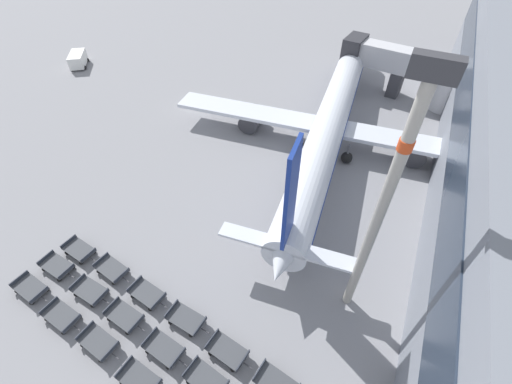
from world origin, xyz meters
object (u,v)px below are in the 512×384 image
baggage_dolly_row_mid_a_col_e (206,380)px  baggage_dolly_row_mid_b_col_a (79,250)px  baggage_dolly_row_mid_b_col_e (227,351)px  baggage_dolly_row_near_col_d (139,379)px  baggage_dolly_row_mid_a_col_c (124,316)px  baggage_dolly_row_near_col_b (61,316)px  service_van (78,59)px  baggage_dolly_row_mid_b_col_b (112,269)px  baggage_dolly_row_near_col_a (30,288)px  baggage_dolly_row_mid_b_col_d (186,319)px  airplane (332,118)px  baggage_dolly_row_near_col_c (98,342)px  baggage_dolly_row_mid_b_col_f (276,383)px  apron_light_mast (383,206)px  baggage_dolly_row_mid_a_col_d (164,349)px  baggage_dolly_row_mid_a_col_a (57,266)px  baggage_dolly_row_mid_a_col_b (90,291)px

baggage_dolly_row_mid_a_col_e → baggage_dolly_row_mid_b_col_a: 15.70m
baggage_dolly_row_mid_a_col_e → baggage_dolly_row_mid_b_col_e: same height
baggage_dolly_row_near_col_d → baggage_dolly_row_mid_a_col_c: same height
baggage_dolly_row_near_col_b → service_van: bearing=134.2°
baggage_dolly_row_mid_b_col_b → baggage_dolly_row_near_col_a: bearing=-138.0°
baggage_dolly_row_mid_a_col_c → baggage_dolly_row_mid_b_col_a: size_ratio=1.00×
baggage_dolly_row_mid_b_col_d → airplane: bearing=84.1°
airplane → baggage_dolly_row_mid_a_col_c: 29.18m
baggage_dolly_row_near_col_c → baggage_dolly_row_mid_b_col_f: (12.21, 2.96, 0.00)m
apron_light_mast → baggage_dolly_row_mid_b_col_a: bearing=-165.5°
baggage_dolly_row_near_col_a → baggage_dolly_row_near_col_d: 12.04m
baggage_dolly_row_near_col_a → apron_light_mast: bearing=23.9°
apron_light_mast → baggage_dolly_row_near_col_c: bearing=-143.6°
baggage_dolly_row_near_col_c → baggage_dolly_row_mid_a_col_c: same height
baggage_dolly_row_near_col_b → baggage_dolly_row_mid_a_col_d: size_ratio=1.00×
baggage_dolly_row_mid_b_col_e → baggage_dolly_row_mid_a_col_c: bearing=-172.2°
apron_light_mast → baggage_dolly_row_mid_a_col_c: bearing=-149.2°
baggage_dolly_row_mid_a_col_d → apron_light_mast: 17.30m
baggage_dolly_row_mid_a_col_e → baggage_dolly_row_mid_b_col_e: (0.36, 2.18, 0.00)m
baggage_dolly_row_near_col_d → baggage_dolly_row_mid_a_col_e: 4.33m
baggage_dolly_row_near_col_a → baggage_dolly_row_mid_a_col_a: size_ratio=1.00×
service_van → baggage_dolly_row_mid_b_col_d: 48.97m
baggage_dolly_row_near_col_b → baggage_dolly_row_mid_a_col_a: (-3.74, 2.96, 0.00)m
baggage_dolly_row_near_col_d → baggage_dolly_row_mid_b_col_d: (0.45, 4.71, 0.00)m
baggage_dolly_row_mid_b_col_a → baggage_dolly_row_mid_a_col_e: bearing=-14.9°
baggage_dolly_row_near_col_c → baggage_dolly_row_mid_a_col_b: (-3.44, 2.70, 0.00)m
baggage_dolly_row_mid_a_col_b → baggage_dolly_row_mid_a_col_c: same height
baggage_dolly_row_mid_b_col_d → baggage_dolly_row_mid_b_col_f: bearing=-8.1°
baggage_dolly_row_near_col_d → baggage_dolly_row_near_col_b: bearing=173.3°
baggage_dolly_row_mid_a_col_c → baggage_dolly_row_near_col_c: bearing=-98.9°
airplane → baggage_dolly_row_mid_b_col_f: size_ratio=13.07×
baggage_dolly_row_mid_a_col_b → baggage_dolly_row_mid_b_col_f: 15.66m
baggage_dolly_row_mid_a_col_c → apron_light_mast: bearing=30.8°
baggage_dolly_row_mid_a_col_c → baggage_dolly_row_mid_b_col_e: bearing=7.8°
baggage_dolly_row_mid_a_col_a → baggage_dolly_row_mid_a_col_c: 7.98m
baggage_dolly_row_mid_b_col_e → baggage_dolly_row_mid_b_col_f: same height
service_van → baggage_dolly_row_mid_a_col_d: size_ratio=1.37×
baggage_dolly_row_near_col_d → baggage_dolly_row_mid_b_col_f: size_ratio=1.00×
baggage_dolly_row_near_col_b → baggage_dolly_row_mid_a_col_d: (8.23, 1.34, 0.00)m
baggage_dolly_row_near_col_b → baggage_dolly_row_mid_b_col_e: same height
baggage_dolly_row_mid_a_col_c → baggage_dolly_row_mid_a_col_d: (4.04, -0.65, 0.00)m
baggage_dolly_row_mid_b_col_b → baggage_dolly_row_mid_b_col_e: (11.68, -1.59, 0.00)m
baggage_dolly_row_near_col_d → baggage_dolly_row_mid_b_col_d: size_ratio=1.00×
service_van → baggage_dolly_row_near_col_a: size_ratio=1.37×
service_van → baggage_dolly_row_mid_b_col_f: 55.93m
baggage_dolly_row_near_col_a → service_van: bearing=130.8°
baggage_dolly_row_near_col_a → baggage_dolly_row_mid_b_col_e: (16.22, 2.49, 0.00)m
airplane → baggage_dolly_row_mid_a_col_c: bearing=-103.8°
baggage_dolly_row_mid_b_col_d → baggage_dolly_row_near_col_d: bearing=-95.5°
baggage_dolly_row_mid_b_col_a → baggage_dolly_row_mid_b_col_b: 3.87m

